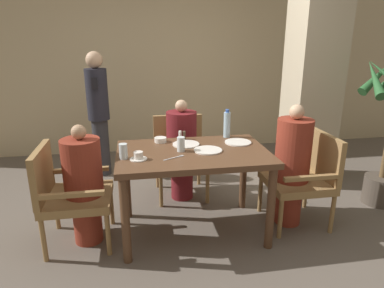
{
  "coord_description": "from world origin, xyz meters",
  "views": [
    {
      "loc": [
        -0.48,
        -2.75,
        1.72
      ],
      "look_at": [
        0.0,
        0.04,
        0.83
      ],
      "focal_mm": 32.0,
      "sensor_mm": 36.0,
      "label": 1
    }
  ],
  "objects_px": {
    "chair_far_side": "(180,152)",
    "water_bottle": "(227,124)",
    "bowl_small": "(160,140)",
    "plate_main_left": "(208,150)",
    "chair_right_side": "(305,175)",
    "chair_left_side": "(67,191)",
    "glass_tall_mid": "(123,151)",
    "diner_in_right_chair": "(292,165)",
    "glass_tall_near": "(181,144)",
    "plate_main_right": "(186,144)",
    "standing_host": "(98,111)",
    "plate_dessert_center": "(238,142)",
    "diner_in_far_chair": "(182,149)",
    "teacup_with_saucer": "(138,156)",
    "diner_in_left_chair": "(84,184)"
  },
  "relations": [
    {
      "from": "diner_in_left_chair",
      "to": "diner_in_far_chair",
      "type": "xyz_separation_m",
      "value": [
        0.93,
        0.7,
        0.02
      ]
    },
    {
      "from": "teacup_with_saucer",
      "to": "standing_host",
      "type": "bearing_deg",
      "value": 105.05
    },
    {
      "from": "chair_left_side",
      "to": "bowl_small",
      "type": "relative_size",
      "value": 7.73
    },
    {
      "from": "teacup_with_saucer",
      "to": "bowl_small",
      "type": "xyz_separation_m",
      "value": [
        0.21,
        0.45,
        -0.0
      ]
    },
    {
      "from": "teacup_with_saucer",
      "to": "bowl_small",
      "type": "distance_m",
      "value": 0.49
    },
    {
      "from": "chair_right_side",
      "to": "plate_main_right",
      "type": "relative_size",
      "value": 3.56
    },
    {
      "from": "plate_dessert_center",
      "to": "diner_in_far_chair",
      "type": "bearing_deg",
      "value": 129.85
    },
    {
      "from": "standing_host",
      "to": "glass_tall_near",
      "type": "height_order",
      "value": "standing_host"
    },
    {
      "from": "plate_dessert_center",
      "to": "glass_tall_mid",
      "type": "height_order",
      "value": "glass_tall_mid"
    },
    {
      "from": "diner_in_right_chair",
      "to": "glass_tall_mid",
      "type": "bearing_deg",
      "value": -176.3
    },
    {
      "from": "chair_far_side",
      "to": "plate_main_right",
      "type": "bearing_deg",
      "value": -92.72
    },
    {
      "from": "diner_in_right_chair",
      "to": "glass_tall_near",
      "type": "xyz_separation_m",
      "value": [
        -1.03,
        0.01,
        0.25
      ]
    },
    {
      "from": "bowl_small",
      "to": "plate_main_left",
      "type": "bearing_deg",
      "value": -40.73
    },
    {
      "from": "diner_in_far_chair",
      "to": "chair_right_side",
      "type": "distance_m",
      "value": 1.28
    },
    {
      "from": "diner_in_left_chair",
      "to": "diner_in_right_chair",
      "type": "xyz_separation_m",
      "value": [
        1.86,
        -0.0,
        0.05
      ]
    },
    {
      "from": "chair_left_side",
      "to": "water_bottle",
      "type": "distance_m",
      "value": 1.57
    },
    {
      "from": "chair_right_side",
      "to": "standing_host",
      "type": "xyz_separation_m",
      "value": [
        -1.99,
        1.56,
        0.36
      ]
    },
    {
      "from": "diner_in_far_chair",
      "to": "plate_main_right",
      "type": "height_order",
      "value": "diner_in_far_chair"
    },
    {
      "from": "standing_host",
      "to": "bowl_small",
      "type": "bearing_deg",
      "value": -61.81
    },
    {
      "from": "diner_in_right_chair",
      "to": "glass_tall_near",
      "type": "distance_m",
      "value": 1.06
    },
    {
      "from": "chair_left_side",
      "to": "diner_in_left_chair",
      "type": "bearing_deg",
      "value": 0.0
    },
    {
      "from": "water_bottle",
      "to": "glass_tall_mid",
      "type": "height_order",
      "value": "water_bottle"
    },
    {
      "from": "chair_far_side",
      "to": "chair_left_side",
      "type": "bearing_deg",
      "value": -141.67
    },
    {
      "from": "plate_main_left",
      "to": "bowl_small",
      "type": "distance_m",
      "value": 0.51
    },
    {
      "from": "plate_main_left",
      "to": "glass_tall_near",
      "type": "relative_size",
      "value": 1.94
    },
    {
      "from": "water_bottle",
      "to": "glass_tall_mid",
      "type": "xyz_separation_m",
      "value": [
        -0.98,
        -0.46,
        -0.07
      ]
    },
    {
      "from": "chair_right_side",
      "to": "water_bottle",
      "type": "height_order",
      "value": "water_bottle"
    },
    {
      "from": "diner_in_left_chair",
      "to": "bowl_small",
      "type": "distance_m",
      "value": 0.79
    },
    {
      "from": "plate_main_right",
      "to": "glass_tall_mid",
      "type": "bearing_deg",
      "value": -153.12
    },
    {
      "from": "plate_main_left",
      "to": "diner_in_left_chair",
      "type": "bearing_deg",
      "value": 178.95
    },
    {
      "from": "chair_right_side",
      "to": "plate_main_left",
      "type": "bearing_deg",
      "value": -178.82
    },
    {
      "from": "diner_in_left_chair",
      "to": "diner_in_far_chair",
      "type": "relative_size",
      "value": 0.96
    },
    {
      "from": "glass_tall_mid",
      "to": "standing_host",
      "type": "bearing_deg",
      "value": 101.55
    },
    {
      "from": "bowl_small",
      "to": "plate_dessert_center",
      "type": "bearing_deg",
      "value": -11.91
    },
    {
      "from": "plate_main_right",
      "to": "glass_tall_near",
      "type": "bearing_deg",
      "value": -112.37
    },
    {
      "from": "plate_main_right",
      "to": "glass_tall_near",
      "type": "relative_size",
      "value": 1.94
    },
    {
      "from": "diner_in_left_chair",
      "to": "diner_in_right_chair",
      "type": "relative_size",
      "value": 0.91
    },
    {
      "from": "plate_main_right",
      "to": "bowl_small",
      "type": "relative_size",
      "value": 2.17
    },
    {
      "from": "chair_far_side",
      "to": "glass_tall_mid",
      "type": "relative_size",
      "value": 6.91
    },
    {
      "from": "plate_main_left",
      "to": "glass_tall_mid",
      "type": "height_order",
      "value": "glass_tall_mid"
    },
    {
      "from": "chair_far_side",
      "to": "glass_tall_mid",
      "type": "bearing_deg",
      "value": -121.73
    },
    {
      "from": "plate_main_right",
      "to": "standing_host",
      "type": "bearing_deg",
      "value": 122.93
    },
    {
      "from": "plate_main_right",
      "to": "water_bottle",
      "type": "xyz_separation_m",
      "value": [
        0.43,
        0.18,
        0.12
      ]
    },
    {
      "from": "glass_tall_near",
      "to": "plate_dessert_center",
      "type": "bearing_deg",
      "value": 14.9
    },
    {
      "from": "plate_main_right",
      "to": "plate_dessert_center",
      "type": "height_order",
      "value": "same"
    },
    {
      "from": "chair_left_side",
      "to": "glass_tall_mid",
      "type": "bearing_deg",
      "value": -11.36
    },
    {
      "from": "chair_far_side",
      "to": "water_bottle",
      "type": "height_order",
      "value": "water_bottle"
    },
    {
      "from": "chair_right_side",
      "to": "plate_dessert_center",
      "type": "bearing_deg",
      "value": 165.34
    },
    {
      "from": "chair_left_side",
      "to": "diner_in_left_chair",
      "type": "distance_m",
      "value": 0.15
    },
    {
      "from": "chair_far_side",
      "to": "standing_host",
      "type": "xyz_separation_m",
      "value": [
        -0.92,
        0.71,
        0.36
      ]
    }
  ]
}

